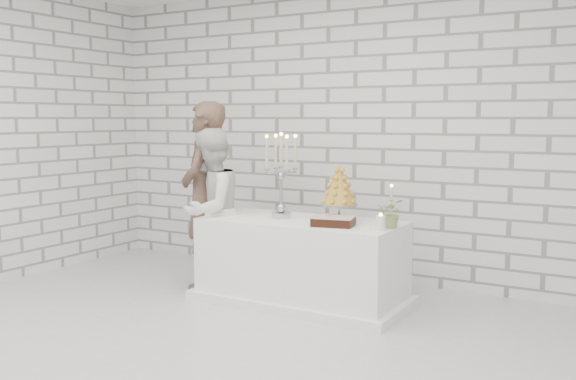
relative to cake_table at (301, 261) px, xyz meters
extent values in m
cube|color=silver|center=(0.03, -1.43, -0.38)|extent=(6.00, 5.00, 0.01)
cube|color=white|center=(0.03, 1.07, 1.12)|extent=(6.00, 0.01, 3.00)
cube|color=white|center=(0.00, 0.00, 0.00)|extent=(1.80, 0.80, 0.75)
imported|color=#493127|center=(-1.09, 0.02, 0.53)|extent=(0.63, 0.77, 1.82)
imported|color=white|center=(-0.93, -0.11, 0.41)|extent=(0.68, 0.82, 1.56)
cube|color=black|center=(0.39, -0.14, 0.42)|extent=(0.38, 0.31, 0.08)
cylinder|color=white|center=(0.82, -0.15, 0.44)|extent=(0.09, 0.09, 0.12)
cylinder|color=beige|center=(0.78, 0.19, 0.54)|extent=(0.08, 0.08, 0.32)
imported|color=#63864A|center=(0.85, 0.01, 0.50)|extent=(0.27, 0.25, 0.25)
camera|label=1|loc=(2.74, -4.96, 1.28)|focal=40.14mm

